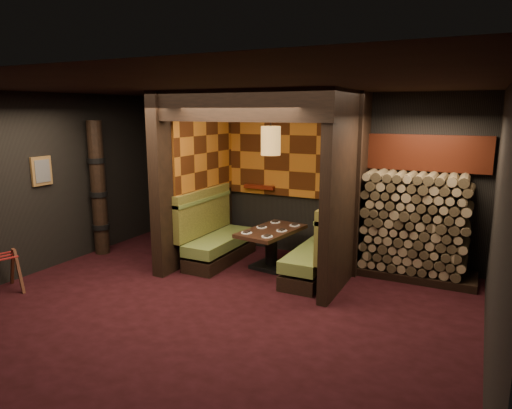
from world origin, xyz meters
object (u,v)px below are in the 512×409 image
(booth_bench_left, at_px, (215,238))
(luggage_rack, at_px, (1,270))
(totem_column, at_px, (98,189))
(pendant_lamp, at_px, (271,141))
(booth_bench_right, at_px, (320,253))
(firewood_stack, at_px, (420,227))
(dining_table, at_px, (271,243))

(booth_bench_left, relative_size, luggage_rack, 2.30)
(luggage_rack, height_order, totem_column, totem_column)
(booth_bench_left, bearing_deg, pendant_lamp, 3.33)
(totem_column, bearing_deg, pendant_lamp, 11.10)
(booth_bench_right, height_order, pendant_lamp, pendant_lamp)
(totem_column, bearing_deg, booth_bench_right, 7.86)
(totem_column, xyz_separation_m, firewood_stack, (5.33, 1.25, -0.37))
(totem_column, distance_m, firewood_stack, 5.49)
(firewood_stack, bearing_deg, dining_table, -165.16)
(booth_bench_right, distance_m, dining_table, 0.88)
(luggage_rack, distance_m, totem_column, 2.19)
(booth_bench_left, distance_m, totem_column, 2.30)
(dining_table, bearing_deg, firewood_stack, 14.84)
(booth_bench_left, relative_size, firewood_stack, 0.92)
(luggage_rack, bearing_deg, totem_column, 92.28)
(dining_table, height_order, pendant_lamp, pendant_lamp)
(dining_table, bearing_deg, booth_bench_right, -7.10)
(booth_bench_right, bearing_deg, booth_bench_left, 180.00)
(dining_table, distance_m, luggage_rack, 4.04)
(booth_bench_left, height_order, dining_table, booth_bench_left)
(pendant_lamp, bearing_deg, totem_column, -168.90)
(booth_bench_right, height_order, dining_table, booth_bench_right)
(totem_column, bearing_deg, firewood_stack, 13.19)
(luggage_rack, bearing_deg, pendant_lamp, 40.89)
(booth_bench_right, distance_m, luggage_rack, 4.67)
(booth_bench_right, bearing_deg, pendant_lamp, 176.14)
(dining_table, relative_size, firewood_stack, 0.77)
(booth_bench_right, xyz_separation_m, firewood_stack, (1.35, 0.70, 0.42))
(pendant_lamp, distance_m, firewood_stack, 2.65)
(booth_bench_left, relative_size, totem_column, 0.67)
(luggage_rack, height_order, firewood_stack, firewood_stack)
(booth_bench_left, distance_m, luggage_rack, 3.26)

